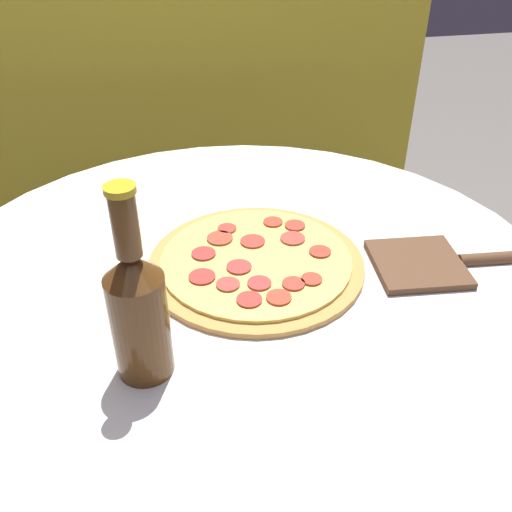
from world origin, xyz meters
TOP-DOWN VIEW (x-y plane):
  - table at (0.00, 0.00)m, footprint 1.03×1.03m
  - fence_panel at (0.00, 1.05)m, footprint 1.57×0.04m
  - pizza at (0.03, 0.03)m, footprint 0.35×0.35m
  - beer_bottle at (-0.15, -0.16)m, footprint 0.07×0.07m
  - pizza_paddle at (0.32, -0.03)m, footprint 0.29×0.15m

SIDE VIEW (x-z plane):
  - table at x=0.00m, z-range 0.18..0.87m
  - pizza_paddle at x=0.32m, z-range 0.69..0.71m
  - pizza at x=0.03m, z-range 0.69..0.71m
  - beer_bottle at x=-0.15m, z-range 0.66..0.93m
  - fence_panel at x=0.00m, z-range 0.00..1.82m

